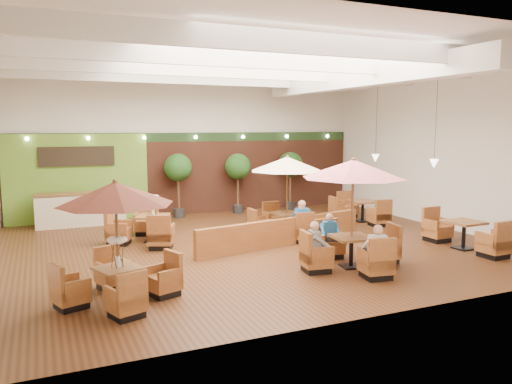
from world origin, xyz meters
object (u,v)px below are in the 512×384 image
topiary_2 (290,167)px  table_2 (285,178)px  table_4 (464,235)px  topiary_0 (178,170)px  diner_3 (301,217)px  service_counter (81,209)px  table_0 (116,219)px  table_5 (356,212)px  table_3 (144,227)px  diner_1 (330,231)px  booth_divider (283,232)px  diner_0 (377,246)px  diner_2 (316,241)px  table_1 (353,193)px  diner_4 (301,218)px  topiary_1 (238,169)px

topiary_2 → table_2: bearing=-119.3°
table_4 → topiary_2: topiary_2 is taller
topiary_0 → diner_3: topiary_0 is taller
service_counter → table_0: (0.05, -8.41, 1.09)m
table_5 → topiary_0: bearing=154.0°
service_counter → topiary_0: (3.57, 0.20, 1.24)m
table_3 → diner_1: 5.62m
booth_divider → diner_0: diner_0 is taller
topiary_0 → topiary_2: bearing=0.0°
table_4 → diner_2: size_ratio=3.54×
table_1 → diner_0: size_ratio=3.40×
table_1 → booth_divider: bearing=109.5°
table_1 → topiary_2: (2.68, 8.40, -0.06)m
table_5 → table_4: bearing=-78.8°
topiary_0 → diner_2: 8.54m
topiary_0 → diner_3: bearing=-67.2°
service_counter → table_2: (5.82, -4.35, 1.28)m
booth_divider → topiary_0: 6.10m
diner_1 → table_2: bearing=-75.0°
table_3 → diner_3: size_ratio=3.56×
table_5 → topiary_2: 3.89m
diner_2 → table_4: bearing=104.0°
booth_divider → table_2: table_2 is taller
diner_1 → booth_divider: bearing=-55.1°
diner_1 → diner_4: (0.18, 1.91, -0.01)m
topiary_2 → diner_3: topiary_2 is taller
diner_0 → diner_4: size_ratio=1.14×
table_1 → diner_0: (0.00, -1.00, -1.09)m
topiary_2 → diner_3: 6.11m
diner_3 → diner_4: size_ratio=1.16×
table_2 → diner_4: size_ratio=3.64×
diner_2 → diner_4: (1.18, 2.91, -0.03)m
table_2 → diner_0: 4.98m
table_5 → diner_0: bearing=-115.4°
table_4 → topiary_2: (-1.32, 8.13, 1.40)m
table_4 → table_5: (-0.44, 4.62, -0.03)m
table_5 → diner_2: size_ratio=3.41×
table_4 → diner_3: diner_3 is taller
diner_3 → diner_0: bearing=-89.8°
table_5 → topiary_2: bearing=109.7°
table_4 → diner_2: 5.01m
service_counter → topiary_1: topiary_1 is taller
topiary_2 → booth_divider: bearing=-119.3°
table_2 → topiary_2: (2.56, 4.55, -0.07)m
table_1 → diner_3: 3.11m
service_counter → table_1: bearing=-55.2°
topiary_1 → diner_0: size_ratio=2.98×
topiary_2 → table_0: bearing=-134.0°
diner_4 → table_1: bearing=-90.1°
diner_3 → topiary_2: bearing=68.4°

